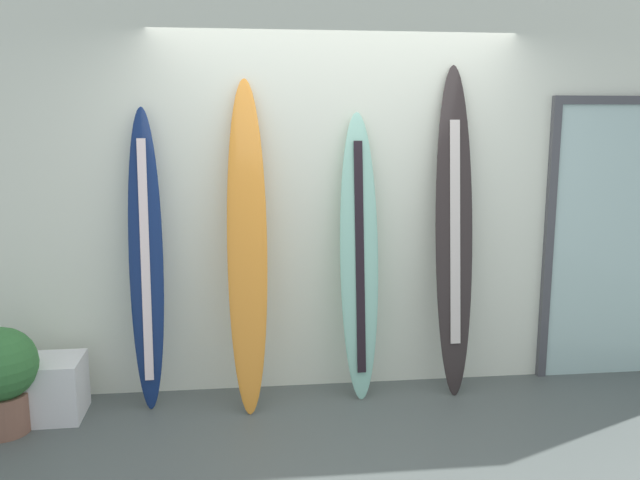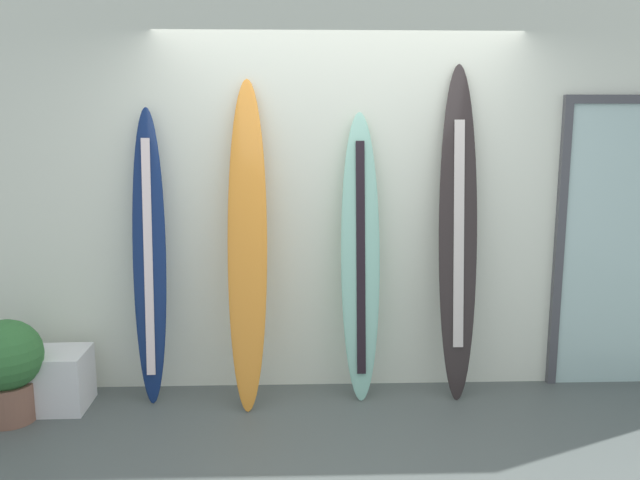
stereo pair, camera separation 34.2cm
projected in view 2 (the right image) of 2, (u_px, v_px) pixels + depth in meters
ground at (351, 473)px, 3.59m from camera, size 8.00×8.00×0.04m
wall_back at (338, 193)px, 4.62m from camera, size 7.20×0.20×2.80m
surfboard_navy at (149, 257)px, 4.36m from camera, size 0.24×0.31×2.00m
surfboard_sunset at (247, 245)px, 4.30m from camera, size 0.27×0.47×2.18m
surfboard_seafoam at (360, 258)px, 4.42m from camera, size 0.28×0.31×1.96m
surfboard_charcoal at (458, 234)px, 4.42m from camera, size 0.27×0.33×2.28m
display_block_left at (59, 380)px, 4.34m from camera, size 0.39×0.39×0.39m
glass_door at (634, 239)px, 4.63m from camera, size 1.14×0.06×2.08m
potted_plant at (7, 365)px, 4.11m from camera, size 0.45×0.45×0.67m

